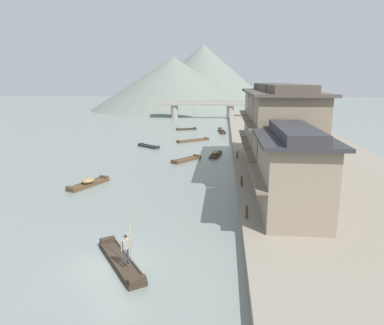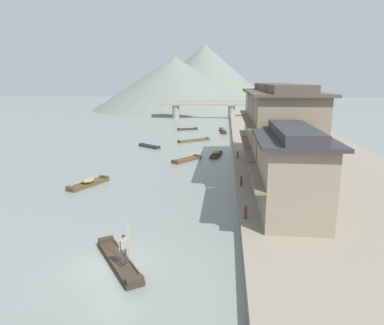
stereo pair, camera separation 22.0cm
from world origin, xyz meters
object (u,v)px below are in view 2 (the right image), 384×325
object	(u,v)px
mooring_post_dock_mid	(241,181)
mooring_post_dock_far	(238,155)
house_waterfront_narrow	(268,120)
boat_upstream_distant	(88,183)
boat_foreground_poled	(119,261)
boat_moored_third	(188,129)
boat_moored_nearest	(187,160)
boat_moored_second	(149,146)
boat_midriver_drifting	(223,131)
stone_bridge	(204,107)
house_waterfront_nearest	(291,173)
house_waterfront_second	(287,137)
house_waterfront_tall	(275,127)
boatman_person	(124,245)
boat_midriver_upstream	(194,141)
mooring_post_dock_near	(246,212)
boat_moored_far	(216,154)

from	to	relation	value
mooring_post_dock_mid	mooring_post_dock_far	world-z (taller)	mooring_post_dock_mid
house_waterfront_narrow	mooring_post_dock_far	size ratio (longest dim) A/B	10.63
boat_upstream_distant	mooring_post_dock_far	size ratio (longest dim) A/B	5.64
boat_foreground_poled	boat_moored_third	distance (m)	53.71
boat_moored_nearest	boat_moored_second	xyz separation A→B (m)	(-6.57, 8.51, -0.00)
boat_midriver_drifting	stone_bridge	world-z (taller)	stone_bridge
house_waterfront_nearest	house_waterfront_narrow	xyz separation A→B (m)	(0.67, 20.49, 1.31)
stone_bridge	boat_moored_nearest	bearing A→B (deg)	-88.64
house_waterfront_second	mooring_post_dock_mid	size ratio (longest dim) A/B	10.05
boat_foreground_poled	house_waterfront_narrow	world-z (taller)	house_waterfront_narrow
house_waterfront_tall	boat_upstream_distant	bearing A→B (deg)	-160.95
boatman_person	boat_moored_nearest	distance (m)	26.54
boat_moored_third	house_waterfront_narrow	xyz separation A→B (m)	(12.91, -26.50, 4.86)
boat_midriver_upstream	mooring_post_dock_near	distance (m)	35.22
boat_foreground_poled	boat_midriver_drifting	size ratio (longest dim) A/B	0.88
boat_foreground_poled	boat_upstream_distant	xyz separation A→B (m)	(-7.27, 14.17, 0.11)
boat_midriver_drifting	mooring_post_dock_near	bearing A→B (deg)	-87.41
mooring_post_dock_mid	mooring_post_dock_far	bearing A→B (deg)	90.00
boat_moored_second	mooring_post_dock_near	distance (m)	31.37
house_waterfront_second	boat_midriver_upstream	bearing A→B (deg)	111.78
boat_moored_second	boat_upstream_distant	world-z (taller)	boat_upstream_distant
house_waterfront_narrow	stone_bridge	xyz separation A→B (m)	(-11.15, 48.78, -2.00)
boat_moored_nearest	stone_bridge	world-z (taller)	stone_bridge
boatman_person	boat_upstream_distant	world-z (taller)	boatman_person
boat_midriver_upstream	boat_moored_nearest	bearing A→B (deg)	-88.31
house_waterfront_tall	mooring_post_dock_mid	bearing A→B (deg)	-117.02
boat_foreground_poled	house_waterfront_second	bearing A→B (deg)	51.70
house_waterfront_nearest	mooring_post_dock_mid	distance (m)	7.64
mooring_post_dock_mid	mooring_post_dock_far	xyz separation A→B (m)	(0.00, 11.34, -0.02)
boatman_person	house_waterfront_tall	distance (m)	23.77
mooring_post_dock_near	stone_bridge	bearing A→B (deg)	96.03
boat_moored_third	house_waterfront_narrow	distance (m)	29.88
boat_foreground_poled	boat_moored_third	xyz separation A→B (m)	(-2.10, 53.67, -0.03)
boat_midriver_upstream	house_waterfront_second	bearing A→B (deg)	-68.22
boat_upstream_distant	house_waterfront_tall	world-z (taller)	house_waterfront_tall
boat_upstream_distant	mooring_post_dock_far	world-z (taller)	mooring_post_dock_far
house_waterfront_tall	boat_moored_nearest	bearing A→B (deg)	151.79
boat_upstream_distant	house_waterfront_nearest	xyz separation A→B (m)	(17.42, -7.49, 3.42)
boat_moored_third	stone_bridge	distance (m)	22.53
boat_moored_third	house_waterfront_tall	xyz separation A→B (m)	(12.87, -33.27, 4.85)
boat_upstream_distant	house_waterfront_narrow	distance (m)	22.77
boat_foreground_poled	house_waterfront_second	size ratio (longest dim) A/B	0.57
boat_moored_nearest	mooring_post_dock_far	size ratio (longest dim) A/B	5.29
boat_moored_far	house_waterfront_nearest	world-z (taller)	house_waterfront_nearest
house_waterfront_tall	stone_bridge	distance (m)	56.68
house_waterfront_narrow	stone_bridge	size ratio (longest dim) A/B	0.36
house_waterfront_tall	mooring_post_dock_mid	xyz separation A→B (m)	(-3.67, -7.20, -3.86)
mooring_post_dock_near	boat_moored_far	bearing A→B (deg)	96.55
house_waterfront_tall	boat_moored_second	bearing A→B (deg)	140.00
mooring_post_dock_mid	boat_moored_second	bearing A→B (deg)	121.33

